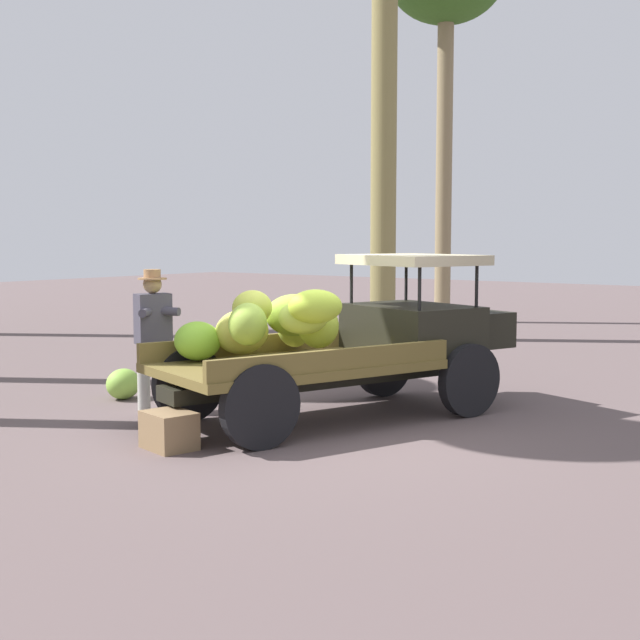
{
  "coord_description": "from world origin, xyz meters",
  "views": [
    {
      "loc": [
        -7.58,
        -5.58,
        2.09
      ],
      "look_at": [
        0.27,
        0.25,
        1.15
      ],
      "focal_mm": 49.02,
      "sensor_mm": 36.0,
      "label": 1
    }
  ],
  "objects_px": {
    "truck": "(351,338)",
    "farmer": "(153,331)",
    "wooden_crate": "(169,430)",
    "loose_banana_bunch": "(123,384)"
  },
  "relations": [
    {
      "from": "truck",
      "to": "farmer",
      "type": "xyz_separation_m",
      "value": [
        -1.23,
        2.0,
        0.06
      ]
    },
    {
      "from": "wooden_crate",
      "to": "loose_banana_bunch",
      "type": "height_order",
      "value": "loose_banana_bunch"
    },
    {
      "from": "wooden_crate",
      "to": "truck",
      "type": "bearing_deg",
      "value": -11.8
    },
    {
      "from": "truck",
      "to": "farmer",
      "type": "bearing_deg",
      "value": 140.78
    },
    {
      "from": "farmer",
      "to": "wooden_crate",
      "type": "relative_size",
      "value": 3.31
    },
    {
      "from": "wooden_crate",
      "to": "loose_banana_bunch",
      "type": "distance_m",
      "value": 2.84
    },
    {
      "from": "truck",
      "to": "farmer",
      "type": "height_order",
      "value": "truck"
    },
    {
      "from": "farmer",
      "to": "wooden_crate",
      "type": "bearing_deg",
      "value": -16.79
    },
    {
      "from": "truck",
      "to": "wooden_crate",
      "type": "height_order",
      "value": "truck"
    },
    {
      "from": "truck",
      "to": "farmer",
      "type": "relative_size",
      "value": 2.74
    }
  ]
}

